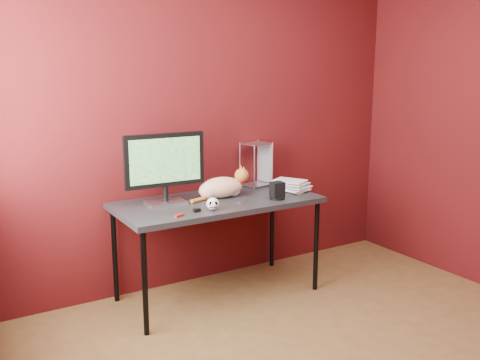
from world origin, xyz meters
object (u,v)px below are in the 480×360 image
skull_mug (213,204)px  speaker (277,191)px  cat (222,187)px  desk (218,207)px  monitor (165,165)px  book_stack (286,130)px

skull_mug → speaker: (0.55, 0.02, 0.02)m
cat → speaker: cat is taller
skull_mug → speaker: speaker is taller
desk → monitor: 0.51m
monitor → speaker: bearing=-18.6°
speaker → book_stack: bearing=44.4°
monitor → book_stack: bearing=-6.0°
skull_mug → book_stack: (0.74, 0.18, 0.44)m
speaker → book_stack: (0.18, 0.15, 0.42)m
monitor → cat: (0.44, -0.04, -0.20)m
monitor → speaker: size_ratio=4.55×
cat → book_stack: bearing=-3.7°
skull_mug → monitor: bearing=146.8°
cat → speaker: 0.42m
desk → speaker: bearing=-27.6°
cat → desk: bearing=-133.5°
monitor → skull_mug: (0.21, -0.32, -0.24)m
monitor → cat: size_ratio=1.18×
speaker → desk: bearing=156.6°
desk → speaker: (0.39, -0.20, 0.11)m
skull_mug → book_stack: bearing=37.1°
monitor → skull_mug: bearing=-54.2°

